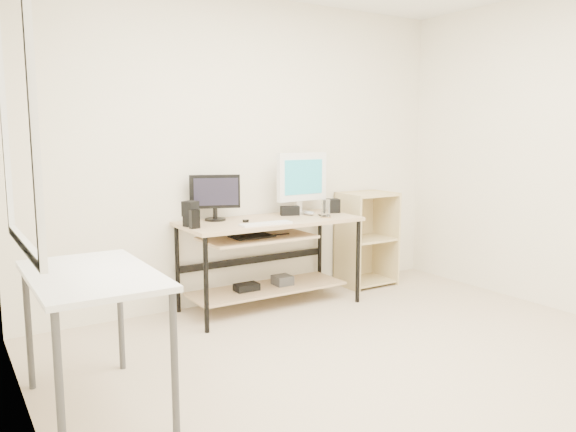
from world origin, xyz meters
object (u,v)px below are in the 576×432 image
at_px(white_imac, 302,179).
at_px(audio_controller, 195,219).
at_px(shelf_unit, 364,238).
at_px(black_monitor, 215,194).
at_px(side_table, 92,287).
at_px(desk, 267,245).

height_order(white_imac, audio_controller, white_imac).
xyz_separation_m(shelf_unit, black_monitor, (-1.56, 0.03, 0.51)).
relative_size(side_table, black_monitor, 2.53).
bearing_deg(audio_controller, white_imac, 4.94).
height_order(side_table, shelf_unit, shelf_unit).
distance_m(desk, side_table, 1.97).
bearing_deg(black_monitor, side_table, -113.98).
xyz_separation_m(side_table, shelf_unit, (2.83, 1.22, -0.22)).
relative_size(shelf_unit, black_monitor, 2.28).
bearing_deg(audio_controller, desk, 0.67).
relative_size(desk, white_imac, 2.78).
bearing_deg(shelf_unit, white_imac, -178.78).
xyz_separation_m(shelf_unit, audio_controller, (-1.85, -0.25, 0.37)).
distance_m(desk, audio_controller, 0.74).
relative_size(desk, side_table, 1.50).
bearing_deg(black_monitor, shelf_unit, 20.68).
xyz_separation_m(side_table, white_imac, (2.10, 1.20, 0.39)).
height_order(shelf_unit, black_monitor, black_monitor).
relative_size(side_table, audio_controller, 7.01).
distance_m(black_monitor, audio_controller, 0.43).
distance_m(white_imac, audio_controller, 1.17).
relative_size(black_monitor, white_imac, 0.73).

